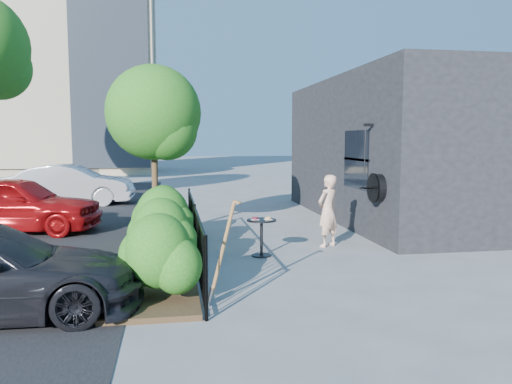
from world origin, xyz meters
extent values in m
plane|color=gray|center=(0.00, 0.00, 0.00)|extent=(120.00, 120.00, 0.00)
cube|color=black|center=(5.50, 4.50, 2.00)|extent=(6.00, 9.00, 4.00)
cube|color=black|center=(2.51, 2.40, 1.80)|extent=(0.04, 1.60, 1.40)
cube|color=black|center=(2.52, 2.40, 1.80)|extent=(0.05, 1.70, 0.06)
cylinder|color=black|center=(2.42, 0.90, 1.25)|extent=(0.18, 0.60, 0.60)
cylinder|color=black|center=(2.32, 0.90, 1.25)|extent=(0.03, 0.64, 0.64)
cube|color=black|center=(2.40, 1.40, 2.60)|extent=(0.25, 0.06, 0.06)
cylinder|color=black|center=(2.32, 1.40, 2.05)|extent=(0.02, 0.02, 1.05)
cylinder|color=black|center=(-1.50, -3.00, 0.55)|extent=(0.05, 0.05, 1.10)
cylinder|color=black|center=(-1.50, 0.00, 0.55)|extent=(0.05, 0.05, 1.10)
cylinder|color=black|center=(-1.50, 3.00, 0.55)|extent=(0.05, 0.05, 1.10)
cube|color=black|center=(-1.50, 0.00, 1.06)|extent=(0.03, 6.00, 0.03)
cube|color=black|center=(-1.50, 0.00, 0.10)|extent=(0.03, 6.00, 0.03)
cylinder|color=black|center=(-1.50, -2.90, 0.55)|extent=(0.02, 0.02, 1.04)
cylinder|color=black|center=(-1.50, -2.70, 0.55)|extent=(0.02, 0.02, 1.04)
cylinder|color=black|center=(-1.50, -2.50, 0.55)|extent=(0.02, 0.02, 1.04)
cylinder|color=black|center=(-1.50, -2.30, 0.55)|extent=(0.02, 0.02, 1.04)
cylinder|color=black|center=(-1.50, -2.10, 0.55)|extent=(0.02, 0.02, 1.04)
cylinder|color=black|center=(-1.50, -1.90, 0.55)|extent=(0.02, 0.02, 1.04)
cylinder|color=black|center=(-1.50, -1.70, 0.55)|extent=(0.02, 0.02, 1.04)
cylinder|color=black|center=(-1.50, -1.50, 0.55)|extent=(0.02, 0.02, 1.04)
cylinder|color=black|center=(-1.50, -1.30, 0.55)|extent=(0.02, 0.02, 1.04)
cylinder|color=black|center=(-1.50, -1.10, 0.55)|extent=(0.02, 0.02, 1.04)
cylinder|color=black|center=(-1.50, -0.90, 0.55)|extent=(0.02, 0.02, 1.04)
cylinder|color=black|center=(-1.50, -0.70, 0.55)|extent=(0.02, 0.02, 1.04)
cylinder|color=black|center=(-1.50, -0.50, 0.55)|extent=(0.02, 0.02, 1.04)
cylinder|color=black|center=(-1.50, -0.30, 0.55)|extent=(0.02, 0.02, 1.04)
cylinder|color=black|center=(-1.50, -0.10, 0.55)|extent=(0.02, 0.02, 1.04)
cylinder|color=black|center=(-1.50, 0.10, 0.55)|extent=(0.02, 0.02, 1.04)
cylinder|color=black|center=(-1.50, 0.30, 0.55)|extent=(0.02, 0.02, 1.04)
cylinder|color=black|center=(-1.50, 0.50, 0.55)|extent=(0.02, 0.02, 1.04)
cylinder|color=black|center=(-1.50, 0.70, 0.55)|extent=(0.02, 0.02, 1.04)
cylinder|color=black|center=(-1.50, 0.90, 0.55)|extent=(0.02, 0.02, 1.04)
cylinder|color=black|center=(-1.50, 1.10, 0.55)|extent=(0.02, 0.02, 1.04)
cylinder|color=black|center=(-1.50, 1.30, 0.55)|extent=(0.02, 0.02, 1.04)
cylinder|color=black|center=(-1.50, 1.50, 0.55)|extent=(0.02, 0.02, 1.04)
cylinder|color=black|center=(-1.50, 1.70, 0.55)|extent=(0.02, 0.02, 1.04)
cylinder|color=black|center=(-1.50, 1.90, 0.55)|extent=(0.02, 0.02, 1.04)
cylinder|color=black|center=(-1.50, 2.10, 0.55)|extent=(0.02, 0.02, 1.04)
cylinder|color=black|center=(-1.50, 2.30, 0.55)|extent=(0.02, 0.02, 1.04)
cylinder|color=black|center=(-1.50, 2.50, 0.55)|extent=(0.02, 0.02, 1.04)
cylinder|color=black|center=(-1.50, 2.70, 0.55)|extent=(0.02, 0.02, 1.04)
cylinder|color=black|center=(-1.50, 2.90, 0.55)|extent=(0.02, 0.02, 1.04)
cube|color=#382616|center=(-2.20, 0.00, 0.04)|extent=(1.30, 6.00, 0.08)
ellipsoid|color=#1B5F15|center=(-2.10, -2.20, 0.70)|extent=(1.10, 1.10, 1.24)
ellipsoid|color=#1B5F15|center=(-2.10, -0.60, 0.70)|extent=(1.10, 1.10, 1.24)
ellipsoid|color=#1B5F15|center=(-2.10, 0.90, 0.70)|extent=(1.10, 1.10, 1.24)
ellipsoid|color=#1B5F15|center=(-2.10, 2.30, 0.70)|extent=(1.10, 1.10, 1.24)
cylinder|color=#3F2B19|center=(-2.30, 2.80, 1.20)|extent=(0.14, 0.14, 2.40)
sphere|color=#1B5F15|center=(-2.30, 2.80, 2.84)|extent=(2.20, 2.20, 2.20)
sphere|color=#1B5F15|center=(-2.00, 2.60, 2.51)|extent=(1.43, 1.43, 1.43)
cylinder|color=black|center=(-0.19, 0.35, 0.71)|extent=(0.58, 0.58, 0.03)
cylinder|color=black|center=(-0.19, 0.35, 0.36)|extent=(0.06, 0.06, 0.69)
cylinder|color=black|center=(-0.19, 0.35, 0.01)|extent=(0.39, 0.39, 0.03)
cube|color=white|center=(-0.32, 0.36, 0.73)|extent=(0.15, 0.15, 0.01)
cube|color=white|center=(-0.07, 0.32, 0.73)|extent=(0.15, 0.15, 0.01)
torus|color=#500D1E|center=(-0.32, 0.36, 0.75)|extent=(0.13, 0.13, 0.04)
torus|color=tan|center=(-0.07, 0.32, 0.75)|extent=(0.13, 0.13, 0.04)
imported|color=#DCAA8E|center=(1.36, 0.99, 0.77)|extent=(0.67, 0.62, 1.54)
cylinder|color=brown|center=(-1.22, -2.37, 0.79)|extent=(0.37, 0.05, 1.31)
cube|color=gray|center=(-1.41, -2.37, 0.11)|extent=(0.09, 0.19, 0.28)
cylinder|color=brown|center=(-1.02, -2.37, 1.42)|extent=(0.11, 0.11, 0.06)
imported|color=#A90E10|center=(-5.73, 3.83, 0.70)|extent=(4.34, 2.29, 1.41)
imported|color=#B5B6BB|center=(-5.42, 9.15, 0.70)|extent=(4.34, 1.68, 1.41)
camera|label=1|loc=(-1.89, -9.10, 2.27)|focal=35.00mm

